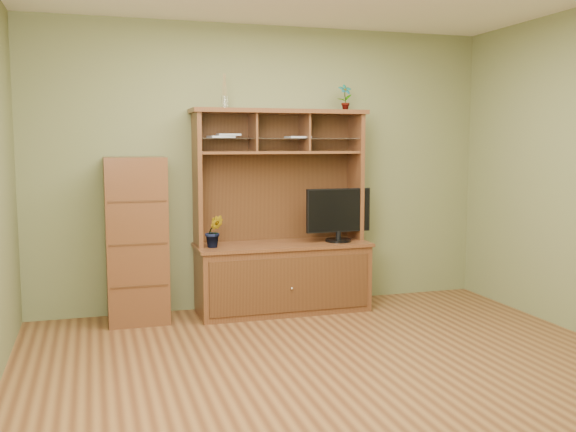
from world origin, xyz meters
name	(u,v)px	position (x,y,z in m)	size (l,w,h in m)	color
room	(343,179)	(0.00, 0.00, 1.35)	(4.54, 4.04, 2.74)	#522D17
media_hutch	(282,256)	(0.08, 1.73, 0.52)	(1.66, 0.61, 1.90)	#4B2A15
monitor	(339,214)	(0.62, 1.65, 0.92)	(0.64, 0.25, 0.51)	black
orchid_plant	(214,231)	(-0.58, 1.65, 0.80)	(0.16, 0.13, 0.29)	#29571E
top_plant	(345,97)	(0.74, 1.80, 2.03)	(0.13, 0.09, 0.25)	#295B20
reed_diffuser	(225,95)	(-0.44, 1.80, 2.02)	(0.06, 0.06, 0.32)	silver
magazines	(249,136)	(-0.21, 1.80, 1.65)	(0.98, 0.20, 0.04)	#AAAAAE
side_cabinet	(136,240)	(-1.26, 1.74, 0.73)	(0.52, 0.48, 1.47)	#4B2A15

